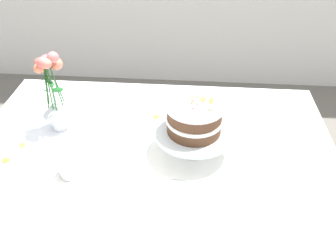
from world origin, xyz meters
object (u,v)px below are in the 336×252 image
at_px(layer_cake, 195,117).
at_px(teacup, 71,169).
at_px(dining_table, 152,173).
at_px(flower_vase, 54,95).
at_px(cake_stand, 194,134).

distance_m(layer_cake, teacup, 0.46).
bearing_deg(dining_table, flower_vase, 159.58).
xyz_separation_m(cake_stand, teacup, (-0.42, -0.16, -0.05)).
relative_size(dining_table, flower_vase, 4.20).
bearing_deg(layer_cake, flower_vase, 168.61).
bearing_deg(dining_table, layer_cake, 12.94).
relative_size(dining_table, teacup, 10.87).
distance_m(cake_stand, layer_cake, 0.08).
relative_size(cake_stand, flower_vase, 0.87).
height_order(dining_table, cake_stand, cake_stand).
bearing_deg(flower_vase, cake_stand, -11.40).
height_order(layer_cake, flower_vase, flower_vase).
xyz_separation_m(cake_stand, layer_cake, (0.00, 0.00, 0.08)).
bearing_deg(flower_vase, dining_table, -20.42).
relative_size(cake_stand, layer_cake, 1.42).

